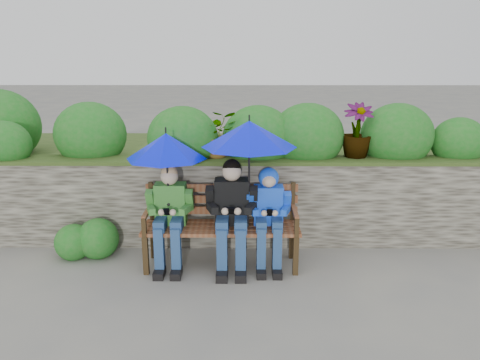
{
  "coord_description": "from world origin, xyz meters",
  "views": [
    {
      "loc": [
        0.03,
        -4.52,
        2.2
      ],
      "look_at": [
        0.0,
        0.1,
        0.95
      ],
      "focal_mm": 35.0,
      "sensor_mm": 36.0,
      "label": 1
    }
  ],
  "objects_px": {
    "park_bench": "(222,220)",
    "boy_right": "(269,209)",
    "boy_middle": "(232,210)",
    "umbrella_right": "(249,134)",
    "umbrella_left": "(166,146)",
    "boy_left": "(170,212)"
  },
  "relations": [
    {
      "from": "umbrella_left",
      "to": "umbrella_right",
      "type": "distance_m",
      "value": 0.84
    },
    {
      "from": "boy_left",
      "to": "boy_right",
      "type": "distance_m",
      "value": 1.03
    },
    {
      "from": "park_bench",
      "to": "boy_right",
      "type": "distance_m",
      "value": 0.52
    },
    {
      "from": "park_bench",
      "to": "boy_right",
      "type": "xyz_separation_m",
      "value": [
        0.5,
        -0.06,
        0.14
      ]
    },
    {
      "from": "boy_right",
      "to": "umbrella_right",
      "type": "distance_m",
      "value": 0.81
    },
    {
      "from": "boy_right",
      "to": "umbrella_right",
      "type": "xyz_separation_m",
      "value": [
        -0.21,
        0.02,
        0.79
      ]
    },
    {
      "from": "boy_left",
      "to": "umbrella_left",
      "type": "xyz_separation_m",
      "value": [
        -0.01,
        0.01,
        0.7
      ]
    },
    {
      "from": "boy_left",
      "to": "umbrella_left",
      "type": "relative_size",
      "value": 1.31
    },
    {
      "from": "park_bench",
      "to": "umbrella_left",
      "type": "distance_m",
      "value": 0.98
    },
    {
      "from": "boy_left",
      "to": "boy_right",
      "type": "height_order",
      "value": "boy_left"
    },
    {
      "from": "umbrella_left",
      "to": "boy_right",
      "type": "bearing_deg",
      "value": 0.03
    },
    {
      "from": "boy_left",
      "to": "umbrella_left",
      "type": "distance_m",
      "value": 0.7
    },
    {
      "from": "umbrella_left",
      "to": "park_bench",
      "type": "bearing_deg",
      "value": 6.17
    },
    {
      "from": "boy_middle",
      "to": "park_bench",
      "type": "bearing_deg",
      "value": 144.05
    },
    {
      "from": "park_bench",
      "to": "umbrella_right",
      "type": "xyz_separation_m",
      "value": [
        0.29,
        -0.03,
        0.93
      ]
    },
    {
      "from": "umbrella_left",
      "to": "boy_left",
      "type": "bearing_deg",
      "value": -60.72
    },
    {
      "from": "park_bench",
      "to": "boy_middle",
      "type": "relative_size",
      "value": 1.43
    },
    {
      "from": "park_bench",
      "to": "boy_right",
      "type": "height_order",
      "value": "boy_right"
    },
    {
      "from": "boy_middle",
      "to": "umbrella_right",
      "type": "xyz_separation_m",
      "value": [
        0.18,
        0.05,
        0.79
      ]
    },
    {
      "from": "boy_left",
      "to": "umbrella_right",
      "type": "xyz_separation_m",
      "value": [
        0.83,
        0.04,
        0.81
      ]
    },
    {
      "from": "park_bench",
      "to": "umbrella_left",
      "type": "xyz_separation_m",
      "value": [
        -0.55,
        -0.06,
        0.81
      ]
    },
    {
      "from": "boy_middle",
      "to": "boy_right",
      "type": "bearing_deg",
      "value": 3.25
    }
  ]
}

